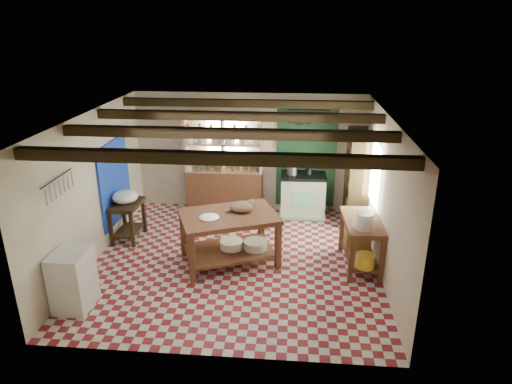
# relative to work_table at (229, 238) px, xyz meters

# --- Properties ---
(floor) EXTENTS (5.00, 5.00, 0.02)m
(floor) POSITION_rel_work_table_xyz_m (0.10, 0.06, -0.47)
(floor) COLOR maroon
(floor) RESTS_ON ground
(ceiling) EXTENTS (5.00, 5.00, 0.02)m
(ceiling) POSITION_rel_work_table_xyz_m (0.10, 0.06, 2.14)
(ceiling) COLOR #45454A
(ceiling) RESTS_ON wall_back
(wall_back) EXTENTS (5.00, 0.04, 2.60)m
(wall_back) POSITION_rel_work_table_xyz_m (0.10, 2.56, 0.84)
(wall_back) COLOR beige
(wall_back) RESTS_ON floor
(wall_front) EXTENTS (5.00, 0.04, 2.60)m
(wall_front) POSITION_rel_work_table_xyz_m (0.10, -2.44, 0.84)
(wall_front) COLOR beige
(wall_front) RESTS_ON floor
(wall_left) EXTENTS (0.04, 5.00, 2.60)m
(wall_left) POSITION_rel_work_table_xyz_m (-2.40, 0.06, 0.84)
(wall_left) COLOR beige
(wall_left) RESTS_ON floor
(wall_right) EXTENTS (0.04, 5.00, 2.60)m
(wall_right) POSITION_rel_work_table_xyz_m (2.60, 0.06, 0.84)
(wall_right) COLOR beige
(wall_right) RESTS_ON floor
(ceiling_beams) EXTENTS (5.00, 3.80, 0.15)m
(ceiling_beams) POSITION_rel_work_table_xyz_m (0.10, 0.06, 2.02)
(ceiling_beams) COLOR #302211
(ceiling_beams) RESTS_ON ceiling
(blue_wall_patch) EXTENTS (0.04, 1.40, 1.60)m
(blue_wall_patch) POSITION_rel_work_table_xyz_m (-2.37, 0.96, 0.64)
(blue_wall_patch) COLOR #183BB9
(blue_wall_patch) RESTS_ON wall_left
(green_wall_patch) EXTENTS (1.30, 0.04, 2.30)m
(green_wall_patch) POSITION_rel_work_table_xyz_m (1.35, 2.53, 0.79)
(green_wall_patch) COLOR #1B4527
(green_wall_patch) RESTS_ON wall_back
(window_back) EXTENTS (0.90, 0.02, 0.80)m
(window_back) POSITION_rel_work_table_xyz_m (-0.40, 2.54, 1.24)
(window_back) COLOR white
(window_back) RESTS_ON wall_back
(window_right) EXTENTS (0.02, 1.30, 1.20)m
(window_right) POSITION_rel_work_table_xyz_m (2.58, 1.06, 0.94)
(window_right) COLOR white
(window_right) RESTS_ON wall_right
(utensil_rail) EXTENTS (0.06, 0.90, 0.28)m
(utensil_rail) POSITION_rel_work_table_xyz_m (-2.34, -1.14, 1.32)
(utensil_rail) COLOR black
(utensil_rail) RESTS_ON wall_left
(pot_rack) EXTENTS (0.86, 0.12, 0.36)m
(pot_rack) POSITION_rel_work_table_xyz_m (1.35, 2.11, 1.72)
(pot_rack) COLOR black
(pot_rack) RESTS_ON ceiling
(shelving_unit) EXTENTS (1.70, 0.34, 2.20)m
(shelving_unit) POSITION_rel_work_table_xyz_m (-0.45, 2.37, 0.64)
(shelving_unit) COLOR #D8AB7D
(shelving_unit) RESTS_ON floor
(tall_rack) EXTENTS (0.40, 0.86, 2.00)m
(tall_rack) POSITION_rel_work_table_xyz_m (2.38, 1.86, 0.54)
(tall_rack) COLOR #302211
(tall_rack) RESTS_ON floor
(work_table) EXTENTS (1.91, 1.61, 0.92)m
(work_table) POSITION_rel_work_table_xyz_m (0.00, 0.00, 0.00)
(work_table) COLOR brown
(work_table) RESTS_ON floor
(stove) EXTENTS (0.97, 0.66, 0.94)m
(stove) POSITION_rel_work_table_xyz_m (1.30, 2.21, 0.01)
(stove) COLOR beige
(stove) RESTS_ON floor
(prep_table) EXTENTS (0.54, 0.77, 0.77)m
(prep_table) POSITION_rel_work_table_xyz_m (-2.10, 0.73, -0.08)
(prep_table) COLOR #302211
(prep_table) RESTS_ON floor
(white_cabinet) EXTENTS (0.51, 0.61, 0.90)m
(white_cabinet) POSITION_rel_work_table_xyz_m (-2.12, -1.53, -0.01)
(white_cabinet) COLOR white
(white_cabinet) RESTS_ON floor
(right_counter) EXTENTS (0.67, 1.25, 0.88)m
(right_counter) POSITION_rel_work_table_xyz_m (2.28, 0.07, -0.02)
(right_counter) COLOR brown
(right_counter) RESTS_ON floor
(cat) EXTENTS (0.51, 0.48, 0.18)m
(cat) POSITION_rel_work_table_xyz_m (0.21, 0.14, 0.55)
(cat) COLOR #9C795B
(cat) RESTS_ON work_table
(steel_tray) EXTENTS (0.44, 0.44, 0.02)m
(steel_tray) POSITION_rel_work_table_xyz_m (-0.31, -0.18, 0.47)
(steel_tray) COLOR #A9A9B0
(steel_tray) RESTS_ON work_table
(basin_large) EXTENTS (0.53, 0.53, 0.14)m
(basin_large) POSITION_rel_work_table_xyz_m (0.03, 0.07, -0.14)
(basin_large) COLOR white
(basin_large) RESTS_ON work_table
(basin_small) EXTENTS (0.54, 0.54, 0.15)m
(basin_small) POSITION_rel_work_table_xyz_m (0.45, 0.08, -0.14)
(basin_small) COLOR white
(basin_small) RESTS_ON work_table
(kettle_left) EXTENTS (0.22, 0.22, 0.25)m
(kettle_left) POSITION_rel_work_table_xyz_m (1.05, 2.21, 0.60)
(kettle_left) COLOR #A9A9B0
(kettle_left) RESTS_ON stove
(kettle_right) EXTENTS (0.14, 0.14, 0.18)m
(kettle_right) POSITION_rel_work_table_xyz_m (1.40, 2.22, 0.57)
(kettle_right) COLOR black
(kettle_right) RESTS_ON stove
(enamel_bowl) EXTENTS (0.50, 0.50, 0.24)m
(enamel_bowl) POSITION_rel_work_table_xyz_m (-2.10, 0.73, 0.43)
(enamel_bowl) COLOR white
(enamel_bowl) RESTS_ON prep_table
(white_bucket) EXTENTS (0.29, 0.29, 0.27)m
(white_bucket) POSITION_rel_work_table_xyz_m (2.25, -0.28, 0.55)
(white_bucket) COLOR white
(white_bucket) RESTS_ON right_counter
(wicker_basket) EXTENTS (0.45, 0.37, 0.30)m
(wicker_basket) POSITION_rel_work_table_xyz_m (2.27, 0.37, -0.08)
(wicker_basket) COLOR olive
(wicker_basket) RESTS_ON right_counter
(yellow_tub) EXTENTS (0.33, 0.33, 0.23)m
(yellow_tub) POSITION_rel_work_table_xyz_m (2.30, -0.38, -0.11)
(yellow_tub) COLOR gold
(yellow_tub) RESTS_ON right_counter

